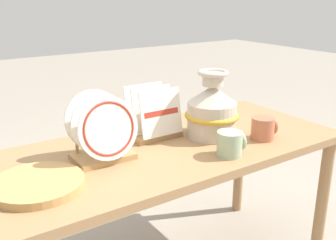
# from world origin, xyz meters

# --- Properties ---
(display_table) EXTENTS (1.51, 0.67, 0.68)m
(display_table) POSITION_xyz_m (0.00, 0.00, 0.60)
(display_table) COLOR #9E754C
(display_table) RESTS_ON ground_plane
(ceramic_vase) EXTENTS (0.24, 0.24, 0.29)m
(ceramic_vase) POSITION_xyz_m (0.22, -0.01, 0.80)
(ceramic_vase) COLOR beige
(ceramic_vase) RESTS_ON display_table
(dish_rack_round_plates) EXTENTS (0.23, 0.18, 0.26)m
(dish_rack_round_plates) POSITION_xyz_m (-0.29, 0.01, 0.78)
(dish_rack_round_plates) COLOR tan
(dish_rack_round_plates) RESTS_ON display_table
(dish_rack_square_plates) EXTENTS (0.22, 0.17, 0.22)m
(dish_rack_square_plates) POSITION_xyz_m (0.01, 0.13, 0.75)
(dish_rack_square_plates) COLOR tan
(dish_rack_square_plates) RESTS_ON display_table
(wicker_charger_stack) EXTENTS (0.30, 0.30, 0.03)m
(wicker_charger_stack) POSITION_xyz_m (-0.56, -0.07, 0.69)
(wicker_charger_stack) COLOR tan
(wicker_charger_stack) RESTS_ON display_table
(mug_sage_glaze) EXTENTS (0.11, 0.10, 0.10)m
(mug_sage_glaze) POSITION_xyz_m (0.14, -0.22, 0.73)
(mug_sage_glaze) COLOR #9EB28E
(mug_sage_glaze) RESTS_ON display_table
(mug_terracotta_glaze) EXTENTS (0.11, 0.10, 0.10)m
(mug_terracotta_glaze) POSITION_xyz_m (0.38, -0.17, 0.73)
(mug_terracotta_glaze) COLOR #B76647
(mug_terracotta_glaze) RESTS_ON display_table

